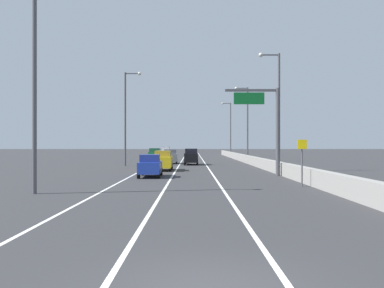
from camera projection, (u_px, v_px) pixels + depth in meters
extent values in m
plane|color=#2D2D30|center=(194.00, 160.00, 71.83)|extent=(320.00, 320.00, 0.00)
cube|color=silver|center=(158.00, 162.00, 62.83)|extent=(0.16, 130.00, 0.00)
cube|color=silver|center=(181.00, 162.00, 62.83)|extent=(0.16, 130.00, 0.00)
cube|color=silver|center=(204.00, 162.00, 62.83)|extent=(0.16, 130.00, 0.00)
cube|color=gray|center=(261.00, 163.00, 47.82)|extent=(0.60, 120.00, 1.10)
cylinder|color=#47474C|center=(278.00, 132.00, 35.48)|extent=(0.36, 0.36, 7.50)
cube|color=#47474C|center=(252.00, 90.00, 35.48)|extent=(4.50, 0.20, 0.20)
cube|color=#0C5923|center=(249.00, 98.00, 35.36)|extent=(2.60, 0.10, 1.00)
cylinder|color=#4C4C51|center=(302.00, 168.00, 26.57)|extent=(0.10, 0.10, 2.40)
cube|color=yellow|center=(302.00, 144.00, 26.53)|extent=(0.60, 0.04, 0.60)
cylinder|color=#4C4C51|center=(279.00, 112.00, 41.31)|extent=(0.24, 0.24, 11.72)
cube|color=#4C4C51|center=(270.00, 55.00, 41.32)|extent=(1.80, 0.12, 0.12)
sphere|color=beige|center=(261.00, 55.00, 41.32)|extent=(0.44, 0.44, 0.44)
cylinder|color=#4C4C51|center=(248.00, 124.00, 65.93)|extent=(0.24, 0.24, 11.72)
cube|color=#4C4C51|center=(242.00, 88.00, 65.94)|extent=(1.80, 0.12, 0.12)
sphere|color=beige|center=(236.00, 88.00, 65.94)|extent=(0.44, 0.44, 0.44)
cylinder|color=#4C4C51|center=(231.00, 130.00, 90.56)|extent=(0.24, 0.24, 11.72)
cube|color=#4C4C51|center=(227.00, 103.00, 90.56)|extent=(1.80, 0.12, 0.12)
sphere|color=beige|center=(223.00, 103.00, 90.56)|extent=(0.44, 0.44, 0.44)
cylinder|color=#4C4C51|center=(35.00, 86.00, 22.70)|extent=(0.24, 0.24, 11.72)
cylinder|color=#4C4C51|center=(125.00, 119.00, 52.25)|extent=(0.24, 0.24, 11.72)
cube|color=#4C4C51|center=(133.00, 74.00, 52.25)|extent=(1.80, 0.12, 0.12)
sphere|color=beige|center=(140.00, 74.00, 52.25)|extent=(0.44, 0.44, 0.44)
cube|color=#196033|center=(155.00, 155.00, 67.34)|extent=(1.89, 4.08, 1.12)
cube|color=#1C4633|center=(155.00, 150.00, 66.93)|extent=(1.64, 1.85, 0.60)
cylinder|color=black|center=(151.00, 158.00, 68.93)|extent=(0.23, 0.68, 0.68)
cylinder|color=black|center=(161.00, 158.00, 68.91)|extent=(0.23, 0.68, 0.68)
cylinder|color=black|center=(149.00, 159.00, 65.77)|extent=(0.23, 0.68, 0.68)
cylinder|color=black|center=(160.00, 159.00, 65.75)|extent=(0.23, 0.68, 0.68)
cube|color=gold|center=(164.00, 162.00, 42.82)|extent=(1.82, 4.72, 1.10)
cube|color=olive|center=(163.00, 154.00, 42.35)|extent=(1.58, 2.13, 0.60)
cylinder|color=black|center=(157.00, 166.00, 44.71)|extent=(0.23, 0.68, 0.68)
cylinder|color=black|center=(172.00, 166.00, 44.73)|extent=(0.23, 0.68, 0.68)
cylinder|color=black|center=(154.00, 168.00, 40.91)|extent=(0.23, 0.68, 0.68)
cylinder|color=black|center=(171.00, 168.00, 40.92)|extent=(0.23, 0.68, 0.68)
cube|color=white|center=(166.00, 152.00, 101.84)|extent=(2.05, 4.24, 1.14)
cube|color=#96969E|center=(166.00, 148.00, 101.43)|extent=(1.74, 1.94, 0.60)
cylinder|color=black|center=(164.00, 154.00, 103.51)|extent=(0.25, 0.69, 0.68)
cylinder|color=black|center=(171.00, 154.00, 103.44)|extent=(0.25, 0.69, 0.68)
cylinder|color=black|center=(162.00, 154.00, 100.25)|extent=(0.25, 0.69, 0.68)
cylinder|color=black|center=(169.00, 154.00, 100.18)|extent=(0.25, 0.69, 0.68)
cube|color=#1E389E|center=(151.00, 167.00, 34.44)|extent=(1.83, 4.41, 0.92)
cube|color=navy|center=(150.00, 158.00, 34.00)|extent=(1.58, 2.00, 0.60)
cylinder|color=black|center=(143.00, 171.00, 36.16)|extent=(0.23, 0.68, 0.68)
cylinder|color=black|center=(161.00, 171.00, 36.19)|extent=(0.23, 0.68, 0.68)
cylinder|color=black|center=(139.00, 174.00, 32.68)|extent=(0.23, 0.68, 0.68)
cylinder|color=black|center=(159.00, 174.00, 32.72)|extent=(0.23, 0.68, 0.68)
cube|color=black|center=(192.00, 158.00, 54.93)|extent=(1.82, 4.62, 1.18)
cube|color=black|center=(192.00, 151.00, 54.47)|extent=(1.58, 2.09, 0.60)
cylinder|color=black|center=(186.00, 162.00, 56.79)|extent=(0.23, 0.68, 0.68)
cylinder|color=black|center=(198.00, 162.00, 56.77)|extent=(0.23, 0.68, 0.68)
cylinder|color=black|center=(185.00, 163.00, 53.09)|extent=(0.23, 0.68, 0.68)
cylinder|color=black|center=(198.00, 163.00, 53.07)|extent=(0.23, 0.68, 0.68)
cube|color=slate|center=(171.00, 157.00, 58.13)|extent=(2.05, 4.50, 1.05)
cube|color=#4D505A|center=(171.00, 152.00, 57.69)|extent=(1.73, 2.05, 0.60)
cylinder|color=black|center=(165.00, 161.00, 59.86)|extent=(0.24, 0.69, 0.68)
cylinder|color=black|center=(177.00, 161.00, 59.92)|extent=(0.24, 0.69, 0.68)
cylinder|color=black|center=(164.00, 162.00, 56.33)|extent=(0.24, 0.69, 0.68)
cylinder|color=black|center=(177.00, 162.00, 56.40)|extent=(0.24, 0.69, 0.68)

